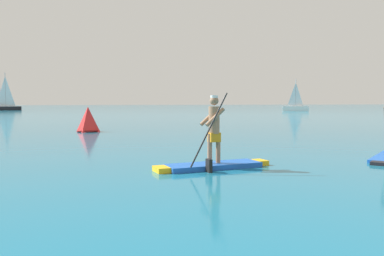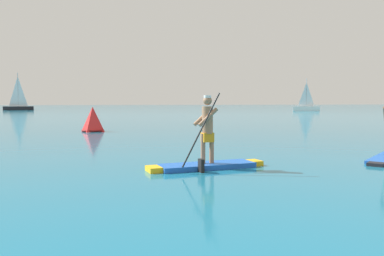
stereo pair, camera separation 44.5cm
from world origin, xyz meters
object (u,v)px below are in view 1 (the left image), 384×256
Objects in this scene: paddleboarder_near_left at (213,154)px; race_marker_buoy at (88,121)px; sailboat_right_horizon at (295,106)px; sailboat_left_horizon at (6,105)px.

race_marker_buoy is at bearing -85.53° from paddleboarder_near_left.
sailboat_right_horizon reaches higher than race_marker_buoy.
sailboat_right_horizon is at bearing -26.28° from sailboat_left_horizon.
paddleboarder_near_left is 76.17m from sailboat_left_horizon.
sailboat_left_horizon reaches higher than sailboat_right_horizon.
race_marker_buoy is 0.23× the size of sailboat_right_horizon.
sailboat_right_horizon is at bearing -129.95° from paddleboarder_near_left.
race_marker_buoy is 0.18× the size of sailboat_left_horizon.
paddleboarder_near_left is at bearing 85.70° from sailboat_right_horizon.
paddleboarder_near_left is 0.49× the size of sailboat_right_horizon.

